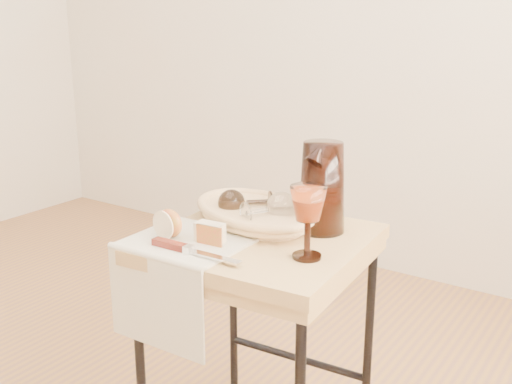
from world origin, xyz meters
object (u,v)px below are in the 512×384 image
Objects in this scene: tea_towel at (189,241)px; pitcher at (322,187)px; goblet_lying_b at (267,210)px; table_knife at (192,249)px; wine_goblet at (308,222)px; apple_half at (170,223)px; bread_basket at (255,215)px; side_table at (260,350)px; goblet_lying_a at (248,202)px.

pitcher is (0.22, 0.25, 0.11)m from tea_towel.
goblet_lying_b reaches higher than table_knife.
table_knife is (-0.16, -0.32, -0.10)m from pitcher.
wine_goblet reaches higher than apple_half.
bread_basket is 0.28m from wine_goblet.
pitcher is 1.57× the size of wine_goblet.
table_knife is (0.06, -0.06, 0.01)m from tea_towel.
side_table is 5.33× the size of goblet_lying_a.
pitcher reaches higher than table_knife.
goblet_lying_a is 0.31m from wine_goblet.
wine_goblet is 0.71× the size of table_knife.
wine_goblet is at bearing -19.09° from side_table.
goblet_lying_a is 0.50× the size of table_knife.
table_knife reaches higher than tea_towel.
table_knife is at bearing -103.54° from pitcher.
goblet_lying_a reaches higher than side_table.
goblet_lying_a is 0.24m from apple_half.
table_knife is (0.01, -0.27, -0.01)m from bread_basket.
goblet_lying_b reaches higher than tea_towel.
bread_basket is 0.06m from goblet_lying_b.
goblet_lying_b is (-0.02, 0.06, 0.37)m from side_table.
side_table is 2.28× the size of tea_towel.
side_table is 0.39m from goblet_lying_a.
wine_goblet is (0.29, 0.07, 0.08)m from tea_towel.
tea_towel is 0.23m from goblet_lying_a.
bread_basket is at bearing 110.43° from goblet_lying_a.
pitcher is at bearing 108.90° from wine_goblet.
tea_towel is 0.22m from goblet_lying_b.
wine_goblet is at bearing 12.71° from tea_towel.
pitcher is 0.37m from table_knife.
tea_towel is at bearing -118.09° from pitcher.
side_table is 4.90× the size of goblet_lying_b.
side_table is at bearing 45.09° from tea_towel.
goblet_lying_a reaches higher than table_knife.
tea_towel is 0.81× the size of bread_basket.
goblet_lying_a reaches higher than bread_basket.
tea_towel is 1.17× the size of table_knife.
tea_towel is 3.62× the size of apple_half.
wine_goblet is 0.35m from apple_half.
goblet_lying_a is 0.22m from pitcher.
bread_basket is 2.89× the size of goblet_lying_a.
tea_towel is at bearing 133.11° from table_knife.
pitcher is (0.10, 0.12, 0.43)m from side_table.
apple_half is 0.32× the size of table_knife.
bread_basket is at bearing 132.64° from side_table.
pitcher is 3.50× the size of apple_half.
goblet_lying_b reaches higher than goblet_lying_a.
apple_half reaches higher than side_table.
apple_half is at bearing -123.02° from pitcher.
side_table is 2.66× the size of table_knife.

